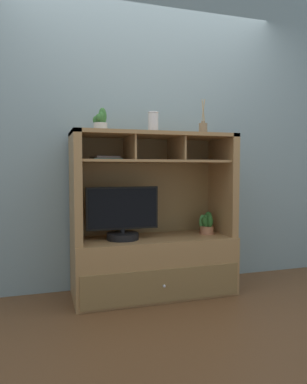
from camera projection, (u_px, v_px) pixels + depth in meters
name	position (u px, v px, depth m)	size (l,w,h in m)	color
floor_plane	(154.00, 294.00, 3.04)	(6.00, 6.00, 0.02)	brown
back_wall	(144.00, 130.00, 3.22)	(6.00, 0.02, 2.80)	#81969E
media_console	(153.00, 244.00, 3.02)	(1.33, 0.55, 1.34)	#A57A4C
tv_monitor	(123.00, 218.00, 2.89)	(0.59, 0.26, 0.43)	black
potted_orchid	(207.00, 224.00, 3.14)	(0.13, 0.13, 0.19)	#B67350
potted_fern	(205.00, 223.00, 3.17)	(0.11, 0.11, 0.18)	#B76A4D
magazine_stack_left	(105.00, 158.00, 2.89)	(0.24, 0.27, 0.03)	#47736D
diffuser_bottle	(203.00, 128.00, 3.05)	(0.07, 0.07, 0.30)	#896D50
potted_succulent	(101.00, 121.00, 2.83)	(0.12, 0.12, 0.19)	beige
ceramic_vase	(153.00, 123.00, 2.95)	(0.09, 0.09, 0.18)	silver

